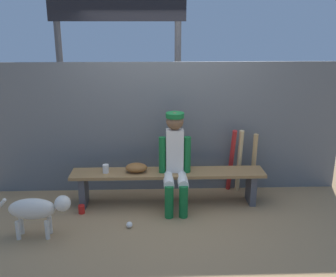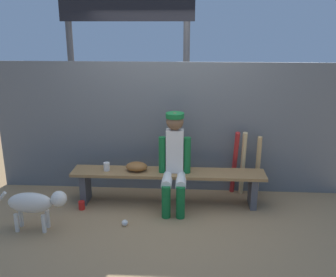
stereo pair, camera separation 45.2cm
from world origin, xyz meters
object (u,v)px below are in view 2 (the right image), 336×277
bat_wood_tan (258,166)px  cup_on_ground (82,205)px  dugout_bench (168,179)px  dog (35,203)px  baseball (125,223)px  player_seated (174,159)px  cup_on_bench (107,167)px  baseball_glove (137,167)px  bat_aluminum_red (235,163)px  bat_wood_natural (243,164)px  scoreboard (130,10)px

bat_wood_tan → cup_on_ground: 2.41m
dugout_bench → dog: 1.66m
baseball → dog: (-1.00, -0.15, 0.30)m
player_seated → cup_on_ground: bearing=-173.6°
bat_wood_tan → cup_on_bench: bearing=-170.3°
player_seated → dog: size_ratio=1.47×
baseball → cup_on_bench: cup_on_bench is taller
dugout_bench → baseball_glove: baseball_glove is taller
bat_aluminum_red → bat_wood_tan: size_ratio=1.08×
cup_on_ground → bat_wood_tan: bearing=13.8°
baseball_glove → cup_on_ground: (-0.69, -0.24, -0.46)m
cup_on_bench → dugout_bench: bearing=0.9°
player_seated → dog: bearing=-157.2°
bat_wood_natural → bat_wood_tan: (0.20, -0.00, -0.03)m
baseball_glove → dog: bearing=-144.4°
baseball → baseball_glove: bearing=83.9°
baseball_glove → bat_wood_tan: bearing=11.5°
player_seated → cup_on_bench: bearing=174.0°
dugout_bench → cup_on_bench: cup_on_bench is taller
bat_wood_tan → baseball: size_ratio=11.68×
bat_wood_natural → scoreboard: size_ratio=0.26×
dugout_bench → bat_wood_natural: (1.01, 0.33, 0.11)m
dog → bat_wood_natural: bearing=23.8°
bat_aluminum_red → cup_on_ground: bat_aluminum_red is taller
dugout_bench → bat_aluminum_red: 0.97m
scoreboard → player_seated: bearing=-63.1°
bat_wood_tan → baseball: 1.98m
bat_wood_tan → cup_on_ground: bearing=-166.2°
cup_on_ground → cup_on_bench: 0.59m
bat_wood_tan → cup_on_bench: 2.05m
baseball_glove → scoreboard: size_ratio=0.08×
scoreboard → dog: scoreboard is taller
player_seated → cup_on_bench: player_seated is taller
bat_aluminum_red → bat_wood_tan: (0.32, -0.01, -0.03)m
baseball → bat_aluminum_red: bearing=34.9°
baseball_glove → bat_aluminum_red: 1.35m
dugout_bench → scoreboard: (-0.65, 1.34, 2.13)m
dugout_bench → baseball: 0.84m
bat_aluminum_red → cup_on_ground: size_ratio=8.52×
player_seated → bat_wood_natural: 1.04m
bat_wood_tan → scoreboard: bearing=151.4°
dugout_bench → dog: size_ratio=2.98×
baseball → scoreboard: (-0.17, 1.96, 2.45)m
bat_wood_natural → baseball: size_ratio=12.48×
dugout_bench → baseball: size_ratio=33.98×
baseball_glove → bat_wood_natural: bearing=13.3°
cup_on_ground → dog: bearing=-125.5°
cup_on_ground → bat_wood_natural: bearing=15.2°
dugout_bench → cup_on_bench: (-0.80, -0.01, 0.15)m
bat_aluminum_red → scoreboard: size_ratio=0.26×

